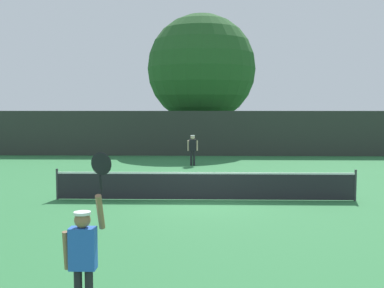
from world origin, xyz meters
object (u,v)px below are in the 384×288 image
(parked_car_far, at_px, (329,137))
(tennis_ball, at_px, (134,184))
(player_receiving, at_px, (193,147))
(parked_car_near, at_px, (160,139))
(player_serving, at_px, (84,250))
(parked_car_mid, at_px, (238,139))
(large_tree, at_px, (201,69))

(parked_car_far, bearing_deg, tennis_ball, -116.82)
(player_receiving, relative_size, parked_car_near, 0.38)
(parked_car_near, bearing_deg, player_receiving, -82.12)
(player_serving, relative_size, player_receiving, 1.51)
(parked_car_far, bearing_deg, player_serving, -103.55)
(player_receiving, xyz_separation_m, parked_car_mid, (3.25, 10.94, -0.25))
(player_serving, bearing_deg, parked_car_mid, 81.73)
(tennis_ball, distance_m, parked_car_near, 17.23)
(player_serving, height_order, parked_car_mid, player_serving)
(player_receiving, distance_m, parked_car_near, 11.06)
(player_receiving, distance_m, parked_car_far, 17.40)
(player_serving, xyz_separation_m, tennis_ball, (-1.17, 12.62, -1.07))
(large_tree, bearing_deg, parked_car_near, 163.31)
(large_tree, bearing_deg, player_serving, -93.05)
(player_receiving, height_order, parked_car_far, parked_car_far)
(player_receiving, relative_size, parked_car_far, 0.38)
(player_serving, distance_m, tennis_ball, 12.72)
(parked_car_near, distance_m, parked_car_far, 14.06)
(player_receiving, height_order, parked_car_mid, parked_car_mid)
(parked_car_mid, relative_size, parked_car_far, 0.96)
(large_tree, xyz_separation_m, parked_car_mid, (2.83, 1.18, -5.33))
(player_serving, bearing_deg, parked_car_near, 93.17)
(player_serving, xyz_separation_m, parked_car_near, (-1.65, 29.83, -0.33))
(tennis_ball, height_order, parked_car_near, parked_car_near)
(player_serving, distance_m, large_tree, 29.34)
(tennis_ball, xyz_separation_m, large_tree, (2.72, 16.25, 6.07))
(player_serving, xyz_separation_m, parked_car_mid, (4.37, 30.06, -0.33))
(player_serving, relative_size, parked_car_near, 0.57)
(player_serving, bearing_deg, player_receiving, 86.66)
(player_serving, distance_m, parked_car_near, 29.88)
(parked_car_mid, height_order, parked_car_far, same)
(player_receiving, distance_m, tennis_ball, 6.96)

